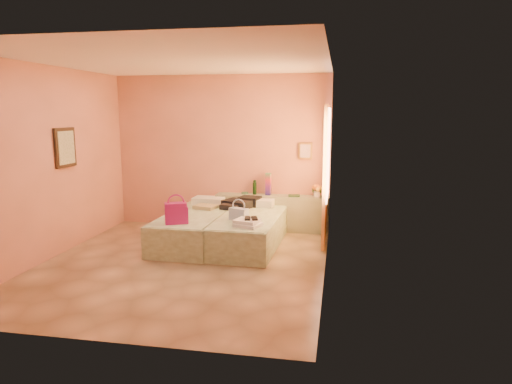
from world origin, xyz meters
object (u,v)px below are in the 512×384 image
magenta_handbag (176,213)px  blue_handbag (239,214)px  water_bottle (255,188)px  bed_left (196,228)px  bed_right (249,231)px  headboard_ledge (272,213)px  flower_vase (317,190)px  green_book (294,196)px  towel_stack (248,223)px

magenta_handbag → blue_handbag: magenta_handbag is taller
water_bottle → bed_left: bearing=-126.1°
bed_right → water_bottle: water_bottle is taller
headboard_ledge → blue_handbag: bearing=-102.7°
bed_right → water_bottle: (-0.11, 1.08, 0.53)m
flower_vase → blue_handbag: size_ratio=0.89×
green_book → towel_stack: (-0.50, -1.67, -0.12)m
magenta_handbag → blue_handbag: (0.87, 0.35, -0.06)m
headboard_ledge → towel_stack: (-0.10, -1.73, 0.23)m
water_bottle → green_book: bearing=-7.1°
magenta_handbag → blue_handbag: bearing=-2.4°
bed_right → towel_stack: size_ratio=5.71×
bed_right → magenta_handbag: 1.25m
flower_vase → towel_stack: flower_vase is taller
water_bottle → towel_stack: bearing=-82.6°
magenta_handbag → green_book: bearing=22.0°
water_bottle → towel_stack: size_ratio=0.72×
blue_handbag → bed_left: bearing=-179.8°
flower_vase → magenta_handbag: flower_vase is taller
headboard_ledge → water_bottle: bearing=174.8°
bed_right → green_book: (0.62, 0.99, 0.42)m
bed_right → magenta_handbag: size_ratio=5.97×
water_bottle → flower_vase: bearing=-2.4°
flower_vase → water_bottle: bearing=177.6°
water_bottle → magenta_handbag: size_ratio=0.75×
bed_left → bed_right: bearing=2.0°
water_bottle → bed_right: bearing=-84.0°
bed_left → bed_right: size_ratio=1.00×
bed_left → towel_stack: 1.26m
headboard_ledge → bed_left: 1.53m
headboard_ledge → flower_vase: bearing=-1.2°
green_book → magenta_handbag: size_ratio=0.60×
bed_right → blue_handbag: blue_handbag is taller
towel_stack → water_bottle: bearing=97.4°
green_book → blue_handbag: bearing=-125.8°
headboard_ledge → bed_right: 1.07m
bed_left → towel_stack: towel_stack is taller
magenta_handbag → water_bottle: bearing=39.6°
bed_left → magenta_handbag: (-0.07, -0.68, 0.41)m
headboard_ledge → water_bottle: water_bottle is taller
bed_left → green_book: size_ratio=9.96×
blue_handbag → towel_stack: size_ratio=0.84×
blue_handbag → towel_stack: 0.41m
magenta_handbag → blue_handbag: size_ratio=1.14×
flower_vase → towel_stack: (-0.90, -1.71, -0.23)m
blue_handbag → towel_stack: blue_handbag is taller
water_bottle → headboard_ledge: bearing=-5.2°
flower_vase → towel_stack: bearing=-117.7°
magenta_handbag → towel_stack: magenta_handbag is taller
blue_handbag → towel_stack: bearing=-35.9°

